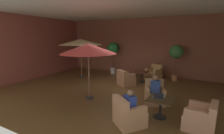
# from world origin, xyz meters

# --- Properties ---
(ground_plane) EXTENTS (10.42, 8.27, 0.02)m
(ground_plane) POSITION_xyz_m (0.00, 0.00, -0.01)
(ground_plane) COLOR brown
(wall_back_brick) EXTENTS (10.42, 0.08, 3.75)m
(wall_back_brick) POSITION_xyz_m (0.00, 4.10, 1.88)
(wall_back_brick) COLOR brown
(wall_back_brick) RESTS_ON ground_plane
(wall_left_accent) EXTENTS (0.08, 8.27, 3.75)m
(wall_left_accent) POSITION_xyz_m (-5.17, 0.00, 1.88)
(wall_left_accent) COLOR brown
(wall_left_accent) RESTS_ON ground_plane
(ceiling_slab) EXTENTS (10.42, 8.27, 0.06)m
(ceiling_slab) POSITION_xyz_m (0.00, 0.00, 3.78)
(ceiling_slab) COLOR silver
(ceiling_slab) RESTS_ON wall_back_brick
(cafe_table_front_left) EXTENTS (0.84, 0.84, 0.62)m
(cafe_table_front_left) POSITION_xyz_m (2.71, -1.52, 0.49)
(cafe_table_front_left) COLOR black
(cafe_table_front_left) RESTS_ON ground_plane
(armchair_front_left_north) EXTENTS (1.07, 1.07, 0.86)m
(armchair_front_left_north) POSITION_xyz_m (1.99, -2.40, 0.32)
(armchair_front_left_north) COLOR tan
(armchair_front_left_north) RESTS_ON ground_plane
(armchair_front_left_east) EXTENTS (0.88, 0.90, 0.81)m
(armchair_front_left_east) POSITION_xyz_m (3.84, -1.69, 0.31)
(armchair_front_left_east) COLOR tan
(armchair_front_left_east) RESTS_ON ground_plane
(armchair_front_left_south) EXTENTS (0.92, 0.95, 0.89)m
(armchair_front_left_south) POSITION_xyz_m (2.30, -0.46, 0.32)
(armchair_front_left_south) COLOR tan
(armchair_front_left_south) RESTS_ON ground_plane
(cafe_table_front_right) EXTENTS (0.70, 0.70, 0.62)m
(cafe_table_front_right) POSITION_xyz_m (0.99, 2.10, 0.46)
(cafe_table_front_right) COLOR black
(cafe_table_front_right) RESTS_ON ground_plane
(armchair_front_right_north) EXTENTS (1.00, 1.01, 0.91)m
(armchair_front_right_north) POSITION_xyz_m (1.47, 3.06, 0.34)
(armchair_front_right_north) COLOR tan
(armchair_front_right_north) RESTS_ON ground_plane
(armchair_front_right_east) EXTENTS (1.02, 1.05, 0.83)m
(armchair_front_right_east) POSITION_xyz_m (0.40, 1.21, 0.31)
(armchair_front_right_east) COLOR tan
(armchair_front_right_east) RESTS_ON ground_plane
(patio_umbrella_tall_red) EXTENTS (2.23, 2.23, 2.27)m
(patio_umbrella_tall_red) POSITION_xyz_m (-0.18, -1.26, 2.06)
(patio_umbrella_tall_red) COLOR #2D2D2D
(patio_umbrella_tall_red) RESTS_ON ground_plane
(patio_umbrella_center_beige) EXTENTS (2.67, 2.67, 2.40)m
(patio_umbrella_center_beige) POSITION_xyz_m (-2.74, 1.51, 2.22)
(patio_umbrella_center_beige) COLOR #2D2D2D
(patio_umbrella_center_beige) RESTS_ON ground_plane
(potted_tree_left_corner) EXTENTS (0.81, 0.81, 2.16)m
(potted_tree_left_corner) POSITION_xyz_m (-1.46, 3.39, 1.61)
(potted_tree_left_corner) COLOR silver
(potted_tree_left_corner) RESTS_ON ground_plane
(potted_tree_mid_left) EXTENTS (0.78, 0.78, 2.08)m
(potted_tree_mid_left) POSITION_xyz_m (2.60, 3.40, 1.58)
(potted_tree_mid_left) COLOR #AC653F
(potted_tree_mid_left) RESTS_ON ground_plane
(patron_blue_shirt) EXTENTS (0.38, 0.31, 0.68)m
(patron_blue_shirt) POSITION_xyz_m (2.31, -0.50, 0.74)
(patron_blue_shirt) COLOR #2F4794
(patron_blue_shirt) RESTS_ON ground_plane
(patron_by_window) EXTENTS (0.42, 0.40, 0.61)m
(patron_by_window) POSITION_xyz_m (2.01, -2.37, 0.71)
(patron_by_window) COLOR #2B3F9E
(patron_by_window) RESTS_ON ground_plane
(iced_drink_cup) EXTENTS (0.08, 0.08, 0.11)m
(iced_drink_cup) POSITION_xyz_m (2.78, -1.39, 0.68)
(iced_drink_cup) COLOR white
(iced_drink_cup) RESTS_ON cafe_table_front_left
(open_laptop) EXTENTS (0.36, 0.31, 0.20)m
(open_laptop) POSITION_xyz_m (2.64, -1.55, 0.67)
(open_laptop) COLOR #9EA0A5
(open_laptop) RESTS_ON cafe_table_front_left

